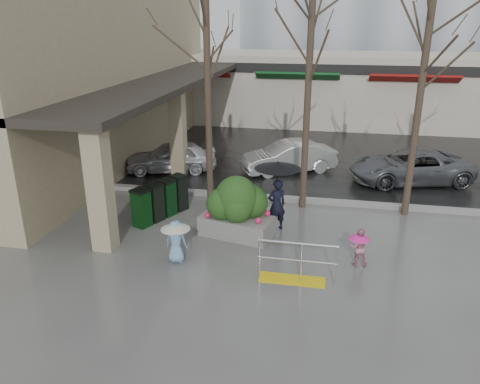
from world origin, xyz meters
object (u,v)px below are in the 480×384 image
(tree_west, at_px, (207,48))
(car_b, at_px, (289,157))
(child_blue, at_px, (176,237))
(tree_mideast, at_px, (425,59))
(child_pink, at_px, (359,244))
(news_boxes, at_px, (161,200))
(woman, at_px, (277,186))
(car_a, at_px, (171,157))
(car_c, at_px, (411,167))
(tree_midwest, at_px, (310,44))
(handrail, at_px, (295,267))
(planter, at_px, (237,207))

(tree_west, xyz_separation_m, car_b, (2.35, 3.71, -4.45))
(child_blue, relative_size, car_b, 0.30)
(tree_mideast, bearing_deg, tree_west, -180.00)
(child_pink, distance_m, news_boxes, 6.31)
(woman, xyz_separation_m, child_blue, (-2.29, -2.48, -0.68))
(car_a, bearing_deg, woman, 29.75)
(car_c, bearing_deg, news_boxes, -73.37)
(news_boxes, bearing_deg, woman, 21.75)
(woman, bearing_deg, car_a, -75.41)
(tree_midwest, relative_size, car_a, 1.89)
(handrail, bearing_deg, news_boxes, 146.13)
(handrail, xyz_separation_m, car_c, (3.71, 8.09, 0.25))
(news_boxes, xyz_separation_m, car_a, (-1.26, 4.60, 0.04))
(tree_mideast, height_order, woman, tree_mideast)
(child_blue, relative_size, car_a, 0.31)
(handrail, bearing_deg, tree_mideast, 56.81)
(tree_midwest, relative_size, woman, 3.27)
(tree_west, height_order, news_boxes, tree_west)
(woman, height_order, car_c, woman)
(child_pink, height_order, child_blue, child_blue)
(tree_west, bearing_deg, child_pink, -37.28)
(woman, relative_size, car_b, 0.56)
(tree_midwest, distance_m, car_a, 7.77)
(tree_west, xyz_separation_m, child_blue, (0.26, -4.44, -4.37))
(handrail, xyz_separation_m, woman, (-0.81, 2.84, 1.01))
(child_blue, relative_size, planter, 0.51)
(tree_midwest, distance_m, news_boxes, 6.60)
(car_b, bearing_deg, tree_mideast, 20.65)
(tree_mideast, relative_size, child_blue, 5.66)
(car_b, bearing_deg, child_blue, -41.89)
(planter, height_order, car_c, planter)
(child_blue, distance_m, planter, 2.24)
(news_boxes, height_order, car_b, car_b)
(planter, bearing_deg, handrail, -49.88)
(tree_mideast, xyz_separation_m, child_pink, (-1.63, -3.71, -4.28))
(tree_mideast, bearing_deg, car_a, 162.43)
(tree_west, relative_size, car_b, 1.78)
(handrail, distance_m, child_pink, 1.88)
(child_pink, height_order, news_boxes, news_boxes)
(handrail, relative_size, tree_midwest, 0.27)
(tree_mideast, height_order, planter, tree_mideast)
(tree_mideast, bearing_deg, news_boxes, -166.86)
(tree_mideast, distance_m, car_c, 5.39)
(tree_mideast, height_order, child_blue, tree_mideast)
(child_pink, height_order, car_a, car_a)
(handrail, xyz_separation_m, child_pink, (1.51, 1.09, 0.20))
(tree_west, relative_size, news_boxes, 3.20)
(tree_west, xyz_separation_m, planter, (1.48, -2.57, -4.22))
(tree_west, relative_size, car_c, 1.50)
(woman, distance_m, car_a, 6.92)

